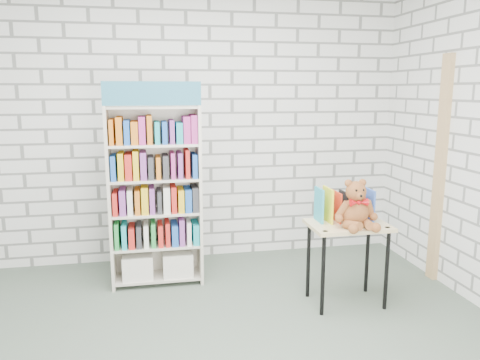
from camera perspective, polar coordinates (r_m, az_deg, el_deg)
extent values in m
plane|color=#4A574A|center=(3.40, -2.80, -20.67)|extent=(4.50, 4.50, 0.00)
cube|color=silver|center=(4.90, -6.35, 6.40)|extent=(4.50, 0.02, 2.80)
cube|color=silver|center=(1.03, 13.05, -11.07)|extent=(4.50, 0.02, 2.80)
cube|color=beige|center=(4.34, -15.53, -2.20)|extent=(0.03, 0.32, 1.65)
cube|color=beige|center=(4.35, -4.99, -1.81)|extent=(0.03, 0.32, 1.65)
cube|color=beige|center=(4.47, -10.29, -1.59)|extent=(0.83, 0.02, 1.65)
cube|color=teal|center=(4.07, -10.67, 10.32)|extent=(0.83, 0.02, 0.20)
cube|color=beige|center=(4.56, -9.92, -11.49)|extent=(0.77, 0.30, 0.02)
cube|color=beige|center=(4.45, -10.05, -7.78)|extent=(0.77, 0.30, 0.02)
cube|color=beige|center=(4.36, -10.19, -3.89)|extent=(0.77, 0.30, 0.02)
cube|color=beige|center=(4.29, -10.33, 0.13)|extent=(0.77, 0.30, 0.02)
cube|color=beige|center=(4.25, -10.47, 4.27)|extent=(0.77, 0.30, 0.02)
cube|color=beige|center=(4.22, -10.63, 8.72)|extent=(0.77, 0.30, 0.02)
cube|color=silver|center=(4.52, -12.33, -10.15)|extent=(0.28, 0.26, 0.22)
cube|color=silver|center=(4.52, -7.61, -9.97)|extent=(0.28, 0.26, 0.22)
cube|color=orange|center=(4.40, -10.10, -6.32)|extent=(0.77, 0.26, 0.22)
cube|color=#BF338C|center=(4.32, -10.24, -2.37)|extent=(0.77, 0.26, 0.22)
cube|color=#19A5B2|center=(4.26, -10.38, 1.71)|extent=(0.77, 0.26, 0.22)
cube|color=white|center=(4.22, -10.53, 5.89)|extent=(0.77, 0.26, 0.22)
cube|color=tan|center=(3.98, 13.05, -5.39)|extent=(0.65, 0.45, 0.03)
cylinder|color=black|center=(3.84, 10.07, -11.40)|extent=(0.03, 0.03, 0.67)
cylinder|color=black|center=(4.14, 8.33, -9.64)|extent=(0.03, 0.03, 0.67)
cylinder|color=black|center=(4.06, 17.44, -10.49)|extent=(0.03, 0.03, 0.67)
cylinder|color=black|center=(4.35, 15.25, -8.92)|extent=(0.03, 0.03, 0.67)
cylinder|color=black|center=(3.73, 10.35, -6.19)|extent=(0.04, 0.04, 0.01)
cylinder|color=black|center=(3.95, 17.54, -5.57)|extent=(0.04, 0.04, 0.01)
cube|color=teal|center=(3.95, 9.62, -3.13)|extent=(0.01, 0.20, 0.27)
cube|color=yellow|center=(3.98, 10.60, -3.07)|extent=(0.01, 0.20, 0.27)
cube|color=red|center=(4.00, 11.58, -3.01)|extent=(0.01, 0.20, 0.27)
cube|color=black|center=(4.03, 12.54, -2.96)|extent=(0.01, 0.20, 0.27)
cube|color=silver|center=(4.06, 13.49, -2.90)|extent=(0.01, 0.20, 0.27)
cube|color=#C34522|center=(4.09, 14.42, -2.84)|extent=(0.01, 0.20, 0.27)
cube|color=blue|center=(4.12, 15.34, -2.78)|extent=(0.01, 0.20, 0.27)
ellipsoid|color=brown|center=(3.88, 13.80, -3.86)|extent=(0.23, 0.20, 0.23)
sphere|color=brown|center=(3.84, 13.95, -1.35)|extent=(0.16, 0.16, 0.16)
sphere|color=brown|center=(3.81, 13.08, -0.38)|extent=(0.06, 0.06, 0.06)
sphere|color=brown|center=(3.86, 14.71, -0.31)|extent=(0.06, 0.06, 0.06)
sphere|color=brown|center=(3.78, 14.35, -1.88)|extent=(0.07, 0.07, 0.07)
sphere|color=black|center=(3.76, 14.00, -1.25)|extent=(0.02, 0.02, 0.02)
sphere|color=black|center=(3.78, 14.78, -1.22)|extent=(0.02, 0.02, 0.02)
sphere|color=black|center=(3.76, 14.55, -1.89)|extent=(0.02, 0.02, 0.02)
cylinder|color=brown|center=(3.81, 12.39, -3.57)|extent=(0.12, 0.09, 0.16)
cylinder|color=brown|center=(3.90, 15.49, -3.36)|extent=(0.12, 0.09, 0.16)
sphere|color=brown|center=(3.80, 11.99, -4.62)|extent=(0.07, 0.07, 0.07)
sphere|color=brown|center=(3.92, 15.98, -4.32)|extent=(0.07, 0.07, 0.07)
cylinder|color=brown|center=(3.77, 13.57, -5.39)|extent=(0.12, 0.19, 0.09)
cylinder|color=brown|center=(3.83, 15.36, -5.24)|extent=(0.12, 0.19, 0.09)
sphere|color=brown|center=(3.70, 13.66, -5.82)|extent=(0.08, 0.08, 0.08)
sphere|color=brown|center=(3.78, 16.24, -5.60)|extent=(0.08, 0.08, 0.08)
cone|color=#B50B11|center=(3.78, 13.77, -2.70)|extent=(0.07, 0.06, 0.06)
cone|color=#B50B11|center=(3.81, 14.81, -2.64)|extent=(0.07, 0.06, 0.06)
sphere|color=#B50B11|center=(3.79, 14.31, -2.68)|extent=(0.03, 0.03, 0.03)
cube|color=tan|center=(4.69, 23.17, 1.08)|extent=(0.05, 0.12, 2.10)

